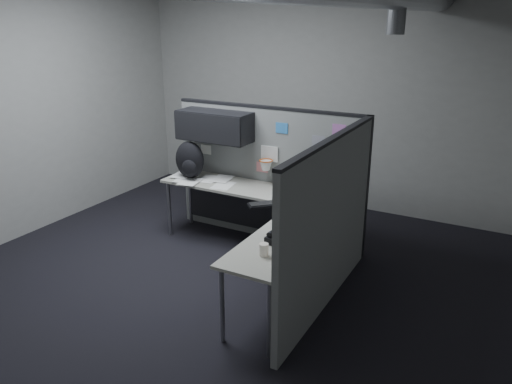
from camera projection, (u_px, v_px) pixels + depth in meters
The scene contains 12 objects.
room at pixel (267, 80), 4.18m from camera, with size 5.62×5.62×3.22m.
partition_back at pixel (253, 159), 5.93m from camera, with size 2.44×0.42×1.63m.
partition_right at pixel (329, 223), 4.54m from camera, with size 0.07×2.23×1.63m.
desk at pixel (262, 209), 5.44m from camera, with size 2.31×2.11×0.73m.
monitor at pixel (324, 182), 5.17m from camera, with size 0.59×0.59×0.48m.
keyboard at pixel (268, 204), 5.20m from camera, with size 0.40×0.39×0.04m.
mouse at pixel (292, 220), 4.79m from camera, with size 0.26×0.25×0.04m.
phone at pixel (281, 238), 4.36m from camera, with size 0.23×0.25×0.11m.
bottles at pixel (281, 262), 3.94m from camera, with size 0.13×0.17×0.08m.
cup at pixel (264, 250), 4.11m from camera, with size 0.08×0.08×0.11m, color white.
papers at pixel (202, 180), 6.01m from camera, with size 0.90×0.62×0.02m.
backpack at pixel (190, 161), 6.02m from camera, with size 0.42×0.38×0.46m.
Camera 1 is at (2.51, -3.78, 2.60)m, focal length 35.00 mm.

